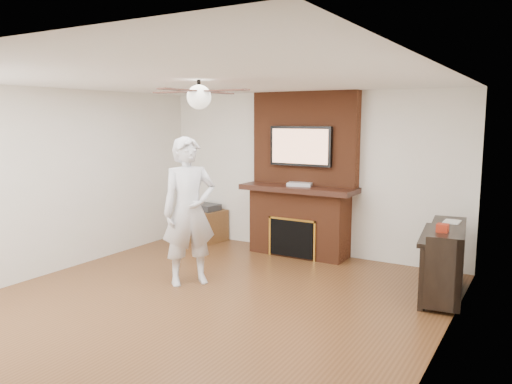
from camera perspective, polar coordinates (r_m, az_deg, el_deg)
The scene contains 11 objects.
room_shell at distance 5.49m, azimuth -6.34°, elevation -0.49°, with size 5.36×5.86×2.86m.
fireplace at distance 7.69m, azimuth 5.19°, elevation 0.15°, with size 1.78×0.64×2.50m.
tv at distance 7.58m, azimuth 5.11°, elevation 5.24°, with size 1.00×0.08×0.60m.
ceiling_fan at distance 5.43m, azimuth -6.53°, elevation 10.85°, with size 1.21×1.21×0.31m.
person at distance 6.33m, azimuth -7.66°, elevation -2.21°, with size 0.69×0.46×1.87m, color silver.
side_table at distance 8.66m, azimuth -5.71°, elevation -3.64°, with size 0.62×0.62×0.64m.
piano at distance 6.32m, azimuth 20.85°, elevation -7.17°, with size 0.64×1.34×0.94m.
cable_box at distance 7.58m, azimuth 5.03°, elevation 0.88°, with size 0.36×0.21×0.05m, color silver.
candle_orange at distance 7.73m, azimuth 3.97°, elevation -6.88°, with size 0.07×0.07×0.12m, color red.
candle_green at distance 7.73m, azimuth 4.68°, elevation -7.00°, with size 0.07×0.07×0.09m, color #538836.
candle_blue at distance 7.57m, azimuth 6.13°, elevation -7.37°, with size 0.06×0.06×0.08m, color teal.
Camera 1 is at (3.28, -4.32, 2.09)m, focal length 35.00 mm.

